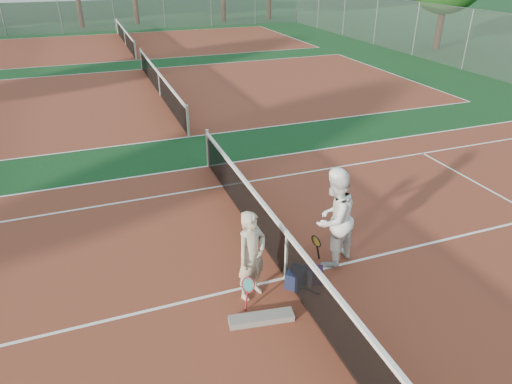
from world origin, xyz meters
The scene contains 17 objects.
ground centered at (0.00, 0.00, 0.00)m, with size 130.00×130.00×0.00m, color #0E3516.
court_main centered at (0.00, 0.00, 0.00)m, with size 23.77×10.97×0.01m, color brown.
court_far_a centered at (0.00, 13.50, 0.00)m, with size 23.77×10.97×0.01m, color brown.
court_far_b centered at (0.00, 27.00, 0.00)m, with size 23.77×10.97×0.01m, color brown.
net_main centered at (0.00, 0.00, 0.51)m, with size 0.10×10.98×1.02m, color black, non-canonical shape.
net_far_a centered at (0.00, 13.50, 0.51)m, with size 0.10×10.98×1.02m, color black, non-canonical shape.
net_far_b centered at (0.00, 27.00, 0.51)m, with size 0.10×10.98×1.02m, color black, non-canonical shape.
fence_back centered at (0.00, 34.00, 1.50)m, with size 32.00×0.06×3.00m, color slate, non-canonical shape.
player_a centered at (-0.75, -0.21, 0.84)m, with size 0.61×0.40×1.67m, color #BBAD91.
player_b centered at (1.04, 0.18, 0.98)m, with size 0.95×0.74×1.95m, color white.
racket_red centered at (-0.91, -0.48, 0.29)m, with size 0.20×0.27×0.58m, color maroon, non-canonical shape.
racket_black_held centered at (0.77, 0.30, 0.29)m, with size 0.19×0.27×0.59m, color black, non-canonical shape.
racket_spare centered at (0.10, -0.29, 0.01)m, with size 0.60×0.27×0.03m, color black, non-canonical shape.
sports_bag_navy centered at (0.10, -0.24, 0.16)m, with size 0.42×0.28×0.33m, color black.
sports_bag_purple centered at (0.42, -0.27, 0.15)m, with size 0.36×0.25×0.29m, color #28102A.
net_cover_canvas centered at (-0.83, -0.90, 0.06)m, with size 1.08×0.25×0.11m, color slate.
water_bottle centered at (0.31, -0.38, 0.15)m, with size 0.09×0.09×0.30m, color silver.
Camera 1 is at (-2.91, -6.23, 5.37)m, focal length 32.00 mm.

